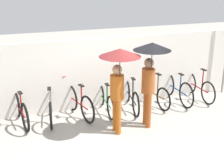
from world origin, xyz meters
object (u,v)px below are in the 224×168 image
object	(u,v)px
parked_bicycle_7	(177,89)
pedestrian_leading	(119,69)
parked_bicycle_1	(20,110)
parked_bicycle_8	(198,87)
parked_bicycle_5	(131,96)
parked_bicycle_3	(79,103)
parked_bicycle_6	(154,93)
pedestrian_center	(150,65)
parked_bicycle_4	(105,100)
parked_bicycle_2	(51,107)

from	to	relation	value
parked_bicycle_7	pedestrian_leading	distance (m)	2.97
parked_bicycle_1	parked_bicycle_7	distance (m)	4.50
parked_bicycle_8	pedestrian_leading	xyz separation A→B (m)	(-3.11, -1.32, 1.24)
parked_bicycle_5	parked_bicycle_7	distance (m)	1.50
parked_bicycle_7	pedestrian_leading	size ratio (longest dim) A/B	0.87
parked_bicycle_1	parked_bicycle_8	world-z (taller)	parked_bicycle_1
parked_bicycle_3	parked_bicycle_5	bearing A→B (deg)	-103.23
parked_bicycle_7	parked_bicycle_6	bearing A→B (deg)	91.25
parked_bicycle_1	parked_bicycle_3	bearing A→B (deg)	-100.73
parked_bicycle_8	pedestrian_center	world-z (taller)	pedestrian_center
parked_bicycle_1	parked_bicycle_3	xyz separation A→B (m)	(1.50, -0.06, 0.00)
parked_bicycle_8	pedestrian_center	distance (m)	2.89
parked_bicycle_1	parked_bicycle_6	xyz separation A→B (m)	(3.75, -0.01, -0.02)
parked_bicycle_4	parked_bicycle_7	world-z (taller)	parked_bicycle_7
parked_bicycle_2	parked_bicycle_5	size ratio (longest dim) A/B	0.98
pedestrian_center	parked_bicycle_2	bearing A→B (deg)	-26.62
parked_bicycle_5	parked_bicycle_7	xyz separation A→B (m)	(1.50, 0.07, 0.03)
parked_bicycle_5	parked_bicycle_8	distance (m)	2.25
parked_bicycle_2	pedestrian_leading	size ratio (longest dim) A/B	0.82
parked_bicycle_5	parked_bicycle_6	xyz separation A→B (m)	(0.75, 0.05, -0.01)
parked_bicycle_7	parked_bicycle_8	bearing A→B (deg)	-91.30
parked_bicycle_3	pedestrian_center	size ratio (longest dim) A/B	0.77
parked_bicycle_3	pedestrian_leading	world-z (taller)	pedestrian_leading
parked_bicycle_5	parked_bicycle_8	xyz separation A→B (m)	(2.25, 0.05, 0.00)
parked_bicycle_6	parked_bicycle_8	world-z (taller)	same
parked_bicycle_5	pedestrian_center	size ratio (longest dim) A/B	0.81
parked_bicycle_2	pedestrian_leading	bearing A→B (deg)	-124.40
parked_bicycle_6	pedestrian_leading	distance (m)	2.43
parked_bicycle_6	parked_bicycle_2	bearing A→B (deg)	84.91
parked_bicycle_1	parked_bicycle_2	distance (m)	0.75
parked_bicycle_5	pedestrian_leading	world-z (taller)	pedestrian_leading
parked_bicycle_8	pedestrian_center	size ratio (longest dim) A/B	0.78
parked_bicycle_5	pedestrian_leading	size ratio (longest dim) A/B	0.84
parked_bicycle_4	parked_bicycle_8	xyz separation A→B (m)	(3.00, 0.02, 0.02)
parked_bicycle_5	parked_bicycle_6	distance (m)	0.75
parked_bicycle_1	parked_bicycle_3	size ratio (longest dim) A/B	1.02
parked_bicycle_2	pedestrian_leading	world-z (taller)	pedestrian_leading
parked_bicycle_2	parked_bicycle_6	bearing A→B (deg)	-80.87
parked_bicycle_5	pedestrian_leading	bearing A→B (deg)	154.96
parked_bicycle_6	parked_bicycle_8	bearing A→B (deg)	-95.91
parked_bicycle_2	pedestrian_center	size ratio (longest dim) A/B	0.79
parked_bicycle_3	parked_bicycle_7	size ratio (longest dim) A/B	0.91
parked_bicycle_3	pedestrian_leading	bearing A→B (deg)	-166.30
parked_bicycle_7	parked_bicycle_3	bearing A→B (deg)	91.39
parked_bicycle_4	parked_bicycle_5	world-z (taller)	parked_bicycle_4
parked_bicycle_1	pedestrian_leading	xyz separation A→B (m)	(2.15, -1.33, 1.23)
parked_bicycle_4	pedestrian_leading	distance (m)	1.82
parked_bicycle_6	parked_bicycle_7	distance (m)	0.75
parked_bicycle_3	pedestrian_center	world-z (taller)	pedestrian_center
parked_bicycle_5	pedestrian_center	bearing A→B (deg)	-172.95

